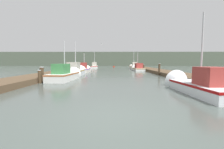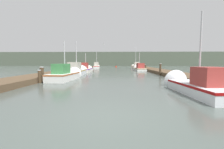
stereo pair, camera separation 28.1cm
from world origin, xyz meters
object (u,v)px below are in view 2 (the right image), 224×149
at_px(channel_buoy, 116,67).
at_px(seagull_lead, 104,44).
at_px(mooring_piling_3, 42,75).
at_px(fishing_boat_3, 86,69).
at_px(fishing_boat_1, 66,75).
at_px(fishing_boat_0, 195,85).
at_px(fishing_boat_5, 135,67).
at_px(mooring_piling_1, 40,76).
at_px(mooring_piling_2, 146,67).
at_px(mooring_piling_0, 160,69).
at_px(fishing_boat_4, 139,68).
at_px(fishing_boat_2, 77,71).
at_px(fishing_boat_6, 97,66).

xyz_separation_m(channel_buoy, seagull_lead, (-1.96, -18.66, 4.25)).
bearing_deg(mooring_piling_3, fishing_boat_3, 85.48).
height_order(fishing_boat_1, channel_buoy, fishing_boat_1).
xyz_separation_m(fishing_boat_0, seagull_lead, (-5.96, 17.01, 4.01)).
bearing_deg(fishing_boat_5, mooring_piling_1, -116.39).
distance_m(mooring_piling_2, channel_buoy, 17.06).
bearing_deg(mooring_piling_0, fishing_boat_4, 94.77).
bearing_deg(fishing_boat_3, fishing_boat_4, 27.10).
bearing_deg(fishing_boat_5, fishing_boat_2, -123.12).
bearing_deg(mooring_piling_3, fishing_boat_5, 65.94).
height_order(fishing_boat_3, mooring_piling_2, fishing_boat_3).
bearing_deg(fishing_boat_1, fishing_boat_4, 62.89).
bearing_deg(fishing_boat_0, fishing_boat_3, 116.08).
bearing_deg(fishing_boat_4, fishing_boat_0, -91.43).
height_order(fishing_boat_6, mooring_piling_0, fishing_boat_6).
xyz_separation_m(fishing_boat_1, seagull_lead, (2.25, 11.77, 3.96)).
relative_size(fishing_boat_0, fishing_boat_2, 0.84).
bearing_deg(fishing_boat_0, mooring_piling_1, 158.58).
distance_m(fishing_boat_3, mooring_piling_2, 10.78).
height_order(channel_buoy, seagull_lead, seagull_lead).
bearing_deg(fishing_boat_4, mooring_piling_3, -121.61).
distance_m(fishing_boat_0, fishing_boat_1, 9.74).
relative_size(fishing_boat_5, seagull_lead, 8.90).
xyz_separation_m(mooring_piling_2, channel_buoy, (-5.33, 16.20, -0.39)).
xyz_separation_m(fishing_boat_0, mooring_piling_1, (-9.36, 3.05, 0.10)).
bearing_deg(mooring_piling_1, fishing_boat_2, 82.92).
height_order(fishing_boat_3, mooring_piling_1, fishing_boat_3).
bearing_deg(fishing_boat_3, fishing_boat_0, -61.13).
xyz_separation_m(mooring_piling_0, seagull_lead, (-6.98, 7.56, 3.72)).
bearing_deg(fishing_boat_1, fishing_boat_5, 70.16).
xyz_separation_m(fishing_boat_5, mooring_piling_0, (0.81, -15.46, 0.21)).
bearing_deg(fishing_boat_2, fishing_boat_0, -51.64).
bearing_deg(mooring_piling_3, fishing_boat_2, 82.43).
height_order(fishing_boat_0, fishing_boat_2, fishing_boat_2).
bearing_deg(mooring_piling_1, fishing_boat_3, 85.68).
bearing_deg(fishing_boat_2, fishing_boat_6, 88.66).
height_order(mooring_piling_0, mooring_piling_1, mooring_piling_0).
bearing_deg(mooring_piling_3, channel_buoy, 80.53).
height_order(fishing_boat_1, fishing_boat_6, fishing_boat_6).
xyz_separation_m(fishing_boat_3, mooring_piling_2, (9.79, 4.50, 0.12)).
bearing_deg(fishing_boat_6, mooring_piling_2, -47.17).
bearing_deg(channel_buoy, seagull_lead, -95.99).
bearing_deg(fishing_boat_2, fishing_boat_3, 87.83).
height_order(mooring_piling_1, mooring_piling_2, mooring_piling_2).
xyz_separation_m(fishing_boat_5, seagull_lead, (-6.17, -7.90, 3.92)).
distance_m(fishing_boat_3, mooring_piling_3, 11.58).
distance_m(fishing_boat_1, mooring_piling_1, 2.48).
distance_m(mooring_piling_1, mooring_piling_2, 19.60).
bearing_deg(mooring_piling_0, fishing_boat_5, 92.99).
relative_size(channel_buoy, seagull_lead, 1.80).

